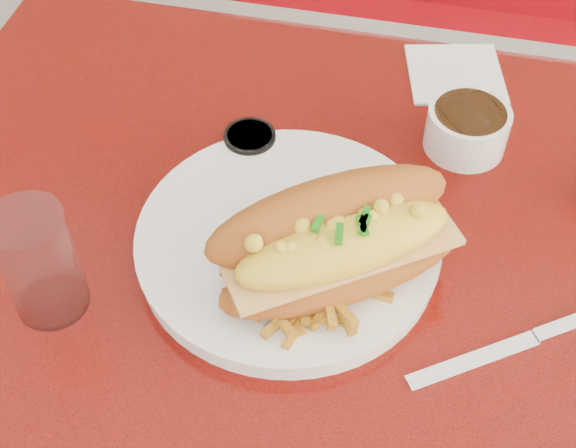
% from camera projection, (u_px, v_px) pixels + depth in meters
% --- Properties ---
extents(diner_table, '(1.23, 0.83, 0.77)m').
position_uv_depth(diner_table, '(398.00, 361.00, 0.92)').
color(diner_table, '#B6140B').
rests_on(diner_table, ground).
extents(booth_bench_far, '(1.20, 0.51, 0.90)m').
position_uv_depth(booth_bench_far, '(435.00, 113.00, 1.68)').
color(booth_bench_far, maroon).
rests_on(booth_bench_far, ground).
extents(dinner_plate, '(0.34, 0.34, 0.02)m').
position_uv_depth(dinner_plate, '(288.00, 242.00, 0.81)').
color(dinner_plate, white).
rests_on(dinner_plate, diner_table).
extents(mac_hoagie, '(0.27, 0.24, 0.11)m').
position_uv_depth(mac_hoagie, '(338.00, 241.00, 0.74)').
color(mac_hoagie, '#A5561A').
rests_on(mac_hoagie, dinner_plate).
extents(fries_pile, '(0.13, 0.12, 0.03)m').
position_uv_depth(fries_pile, '(311.00, 286.00, 0.74)').
color(fries_pile, gold).
rests_on(fries_pile, dinner_plate).
extents(fork, '(0.02, 0.17, 0.00)m').
position_uv_depth(fork, '(362.00, 243.00, 0.80)').
color(fork, silver).
rests_on(fork, dinner_plate).
extents(gravy_ramekin, '(0.11, 0.11, 0.05)m').
position_uv_depth(gravy_ramekin, '(467.00, 128.00, 0.90)').
color(gravy_ramekin, white).
rests_on(gravy_ramekin, diner_table).
extents(sauce_cup_left, '(0.07, 0.07, 0.03)m').
position_uv_depth(sauce_cup_left, '(250.00, 143.00, 0.90)').
color(sauce_cup_left, black).
rests_on(sauce_cup_left, diner_table).
extents(water_tumbler, '(0.09, 0.09, 0.12)m').
position_uv_depth(water_tumbler, '(40.00, 263.00, 0.73)').
color(water_tumbler, silver).
rests_on(water_tumbler, diner_table).
extents(knife, '(0.18, 0.13, 0.01)m').
position_uv_depth(knife, '(527.00, 341.00, 0.75)').
color(knife, silver).
rests_on(knife, diner_table).
extents(paper_napkin, '(0.14, 0.14, 0.00)m').
position_uv_depth(paper_napkin, '(455.00, 74.00, 1.00)').
color(paper_napkin, white).
rests_on(paper_napkin, diner_table).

